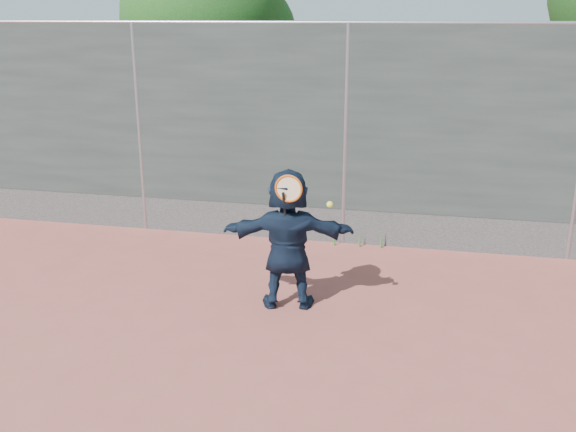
# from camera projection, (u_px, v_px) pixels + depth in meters

# --- Properties ---
(ground) EXTENTS (80.00, 80.00, 0.00)m
(ground) POSITION_uv_depth(u_px,v_px,m) (292.00, 369.00, 5.86)
(ground) COLOR #9E4C42
(ground) RESTS_ON ground
(player) EXTENTS (1.50, 0.70, 1.56)m
(player) POSITION_uv_depth(u_px,v_px,m) (288.00, 239.00, 6.94)
(player) COLOR #121F32
(player) RESTS_ON ground
(fence) EXTENTS (20.00, 0.06, 3.03)m
(fence) POSITION_uv_depth(u_px,v_px,m) (346.00, 132.00, 8.65)
(fence) COLOR #38423D
(fence) RESTS_ON ground
(swing_action) EXTENTS (0.61, 0.13, 0.51)m
(swing_action) POSITION_uv_depth(u_px,v_px,m) (293.00, 192.00, 6.56)
(swing_action) COLOR #C65612
(swing_action) RESTS_ON ground
(tree_left) EXTENTS (3.15, 3.00, 4.53)m
(tree_left) POSITION_uv_depth(u_px,v_px,m) (213.00, 24.00, 11.66)
(tree_left) COLOR #382314
(tree_left) RESTS_ON ground
(weed_clump) EXTENTS (0.68, 0.07, 0.30)m
(weed_clump) POSITION_uv_depth(u_px,v_px,m) (363.00, 238.00, 8.92)
(weed_clump) COLOR #387226
(weed_clump) RESTS_ON ground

